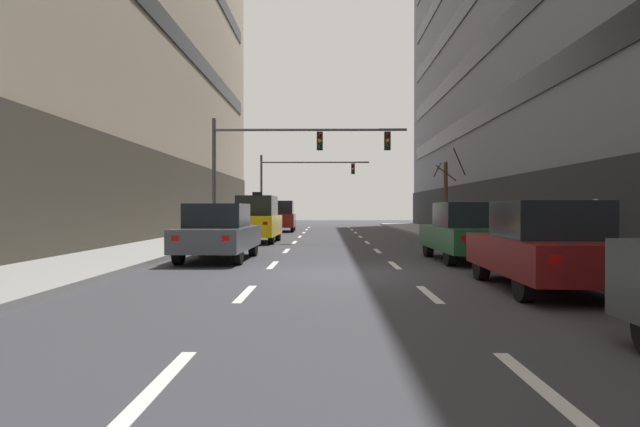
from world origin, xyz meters
The scene contains 30 objects.
ground_plane centered at (0.00, 0.00, 0.00)m, with size 120.00×120.00×0.00m, color #38383D.
sidewalk_left centered at (-6.66, 0.00, 0.07)m, with size 3.33×80.00×0.14m, color gray.
sidewalk_right centered at (6.66, 0.00, 0.07)m, with size 3.33×80.00×0.14m, color gray.
lane_stripe_l1_s2 centered at (-1.67, -8.00, 0.00)m, with size 0.16×2.00×0.01m, color silver.
lane_stripe_l1_s3 centered at (-1.67, -3.00, 0.00)m, with size 0.16×2.00×0.01m, color silver.
lane_stripe_l1_s4 centered at (-1.67, 2.00, 0.00)m, with size 0.16×2.00×0.01m, color silver.
lane_stripe_l1_s5 centered at (-1.67, 7.00, 0.00)m, with size 0.16×2.00×0.01m, color silver.
lane_stripe_l1_s6 centered at (-1.67, 12.00, 0.00)m, with size 0.16×2.00×0.01m, color silver.
lane_stripe_l1_s7 centered at (-1.67, 17.00, 0.00)m, with size 0.16×2.00×0.01m, color silver.
lane_stripe_l1_s8 centered at (-1.67, 22.00, 0.00)m, with size 0.16×2.00×0.01m, color silver.
lane_stripe_l1_s9 centered at (-1.67, 27.00, 0.00)m, with size 0.16×2.00×0.01m, color silver.
lane_stripe_l1_s10 centered at (-1.67, 32.00, 0.00)m, with size 0.16×2.00×0.01m, color silver.
lane_stripe_l2_s2 centered at (1.67, -8.00, 0.00)m, with size 0.16×2.00×0.01m, color silver.
lane_stripe_l2_s3 centered at (1.67, -3.00, 0.00)m, with size 0.16×2.00×0.01m, color silver.
lane_stripe_l2_s4 centered at (1.67, 2.00, 0.00)m, with size 0.16×2.00×0.01m, color silver.
lane_stripe_l2_s5 centered at (1.67, 7.00, 0.00)m, with size 0.16×2.00×0.01m, color silver.
lane_stripe_l2_s6 centered at (1.67, 12.00, 0.00)m, with size 0.16×2.00×0.01m, color silver.
lane_stripe_l2_s7 centered at (1.67, 17.00, 0.00)m, with size 0.16×2.00×0.01m, color silver.
lane_stripe_l2_s8 centered at (1.67, 22.00, 0.00)m, with size 0.16×2.00×0.01m, color silver.
lane_stripe_l2_s9 centered at (1.67, 27.00, 0.00)m, with size 0.16×2.00×0.01m, color silver.
lane_stripe_l2_s10 centered at (1.67, 32.00, 0.00)m, with size 0.16×2.00×0.01m, color silver.
car_driving_0 centered at (-3.43, 3.36, 0.84)m, with size 1.96×4.55×1.70m.
taxi_driving_1 centered at (-3.36, 11.90, 1.06)m, with size 1.91×4.43×2.31m.
car_driving_2 centered at (-3.25, 23.85, 1.03)m, with size 1.89×4.33×2.08m.
car_parked_1 centered at (3.95, -2.49, 0.83)m, with size 2.01×4.56×1.69m.
car_parked_2 centered at (3.95, 3.18, 0.85)m, with size 2.02×4.65×1.73m.
traffic_signal_0 centered at (-2.10, 12.10, 4.12)m, with size 8.98×0.35×5.57m.
traffic_signal_1 centered at (-2.62, 30.16, 4.04)m, with size 8.68×0.35×5.68m.
street_tree_1 centered at (6.34, 16.84, 2.30)m, with size 1.84×1.83×4.63m.
pedestrian_1 centered at (7.72, 3.19, 1.13)m, with size 0.50×0.31×1.70m.
Camera 1 is at (-0.19, -12.77, 1.55)m, focal length 30.34 mm.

